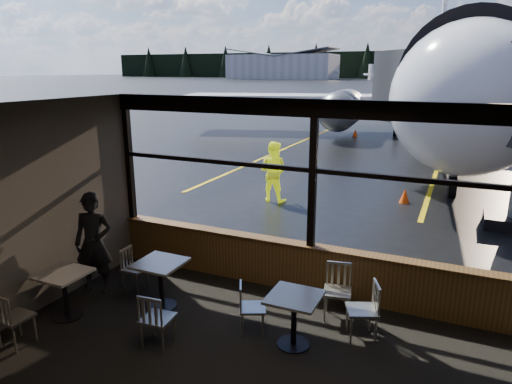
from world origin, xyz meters
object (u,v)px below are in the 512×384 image
Objects in this scene: airliner at (450,33)px; chair_near_n at (337,292)px; chair_left_s at (15,318)px; cafe_table_near at (294,321)px; chair_mid_w at (135,269)px; cone_wing at (355,133)px; cafe_table_mid at (161,285)px; passenger at (94,243)px; chair_mid_s at (158,319)px; chair_near_w at (252,308)px; ground_crew at (273,171)px; cone_nose at (405,196)px; cafe_table_left at (65,295)px; chair_near_e at (362,311)px.

airliner is 41.82× the size of chair_near_n.
airliner is 43.40× the size of chair_left_s.
cafe_table_near is 1.01× the size of chair_mid_w.
cone_wing is (-0.69, 21.74, -0.18)m from chair_mid_w.
passenger is (-1.43, -0.00, 0.52)m from cafe_table_mid.
cone_wing is (-1.53, 22.09, -0.19)m from cafe_table_mid.
cafe_table_near is 0.91× the size of chair_mid_s.
chair_near_w is 1.03× the size of chair_mid_w.
airliner is at bearing -101.72° from ground_crew.
airliner reaches higher than chair_mid_w.
cone_nose is (3.86, 8.00, -0.19)m from chair_mid_w.
cone_wing is (-2.17, 23.07, -0.22)m from chair_mid_s.
chair_mid_s is 23.18m from cone_wing.
chair_near_w is 1.44m from chair_near_n.
chair_near_n is 0.49× the size of passenger.
cafe_table_mid is at bearing -22.31° from passenger.
airliner reaches higher than cafe_table_left.
chair_near_n is at bearing 123.58° from ground_crew.
cafe_table_left is 1.83× the size of cone_nose.
chair_left_s is 2.04× the size of cone_nose.
cone_nose is 0.96× the size of cone_wing.
chair_mid_w is (-3.67, -0.53, -0.06)m from chair_near_n.
cone_nose is at bearing 65.33° from cafe_table_left.
chair_near_n is 2.12× the size of cone_nose.
cone_nose is (4.45, 8.35, -0.72)m from passenger.
chair_mid_s is at bearing 46.16° from chair_mid_w.
chair_mid_w is at bearing -105.14° from airliner.
chair_mid_w is 21.76m from cone_wing.
chair_mid_s reaches higher than chair_left_s.
cone_nose is at bearing -95.67° from airliner.
cafe_table_left is at bearing 84.03° from chair_near_e.
cafe_table_near reaches higher than cone_nose.
airliner is 46.14× the size of cafe_table_mid.
cafe_table_near is 22.59m from cone_wing.
ground_crew is at bearing 88.46° from chair_left_s.
ground_crew is (-0.76, 6.91, 0.51)m from cafe_table_mid.
chair_near_e is at bearing 22.99° from chair_mid_s.
cafe_table_mid is 1.01× the size of chair_near_w.
chair_mid_s is (-1.81, -0.84, 0.04)m from cafe_table_near.
cafe_table_mid is at bearing 74.97° from chair_near_e.
cafe_table_mid is 1.18m from chair_mid_s.
chair_mid_s is at bearing -47.66° from passenger.
airliner reaches higher than chair_near_w.
passenger is 22.10m from cone_wing.
chair_near_n is at bearing 105.88° from chair_near_w.
passenger is 1.01× the size of ground_crew.
chair_mid_s is at bearing 95.43° from chair_near_e.
passenger is 6.94m from ground_crew.
chair_near_w is (-0.70, 0.07, 0.01)m from cafe_table_near.
airliner is 23.33m from chair_near_w.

